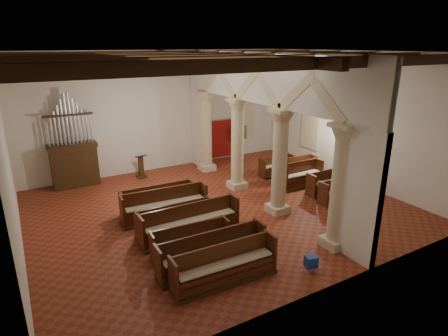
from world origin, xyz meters
TOP-DOWN VIEW (x-y plane):
  - floor at (0.00, 0.00)m, footprint 14.00×14.00m
  - ceiling at (0.00, 0.00)m, footprint 14.00×14.00m
  - wall_back at (0.00, 6.00)m, footprint 14.00×0.02m
  - wall_front at (0.00, -6.00)m, footprint 14.00×0.02m
  - wall_left at (-7.00, 0.00)m, footprint 0.02×12.00m
  - wall_right at (7.00, 0.00)m, footprint 0.02×12.00m
  - ceiling_beams at (0.00, 0.00)m, footprint 13.80×11.80m
  - arcade at (1.80, 0.00)m, footprint 0.90×11.90m
  - window_right_a at (6.98, -1.50)m, footprint 0.03×1.00m
  - window_right_b at (6.98, 2.50)m, footprint 0.03×1.00m
  - window_back at (5.00, 5.98)m, footprint 1.00×0.03m
  - pipe_organ at (-4.50, 5.50)m, footprint 2.10×0.85m
  - lectern at (-1.54, 5.04)m, footprint 0.50×0.50m
  - dossal_curtain at (3.50, 5.92)m, footprint 1.80×0.07m
  - processional_banner at (4.37, 5.02)m, footprint 0.49×0.62m
  - hymnal_box_a at (0.21, -5.14)m, footprint 0.39×0.34m
  - hymnal_box_b at (-1.76, -2.59)m, footprint 0.33×0.27m
  - hymnal_box_c at (-0.60, -0.58)m, footprint 0.41×0.36m
  - tube_heater_a at (-2.57, -4.13)m, footprint 0.97×0.20m
  - tube_heater_b at (-2.94, -3.29)m, footprint 0.98×0.11m
  - nave_pew_0 at (-2.24, -4.38)m, footprint 3.07×0.82m
  - nave_pew_1 at (-2.21, -3.61)m, footprint 3.36×0.80m
  - nave_pew_2 at (-2.44, -2.61)m, footprint 2.54×0.81m
  - nave_pew_3 at (-1.97, -1.58)m, footprint 3.52×0.79m
  - nave_pew_4 at (-2.26, -1.00)m, footprint 2.80×0.70m
  - nave_pew_5 at (-2.19, 0.19)m, footprint 3.28×0.95m
  - nave_pew_6 at (-2.18, 0.94)m, footprint 2.92×0.77m
  - aisle_pew_0 at (4.63, -1.97)m, footprint 1.84×0.73m
  - aisle_pew_1 at (4.81, -1.01)m, footprint 1.79×0.70m
  - aisle_pew_2 at (4.44, 0.21)m, footprint 2.17×0.78m
  - aisle_pew_3 at (4.86, 0.99)m, footprint 2.03×0.83m
  - aisle_pew_4 at (4.44, 2.03)m, footprint 1.81×0.68m

SIDE VIEW (x-z plane):
  - floor at x=0.00m, z-range 0.00..0.00m
  - tube_heater_a at x=-2.57m, z-range 0.11..0.21m
  - tube_heater_b at x=-2.94m, z-range 0.11..0.21m
  - hymnal_box_b at x=-1.76m, z-range 0.10..0.41m
  - hymnal_box_a at x=0.21m, z-range 0.10..0.44m
  - hymnal_box_c at x=-0.60m, z-range 0.10..0.46m
  - nave_pew_2 at x=-2.44m, z-range -0.16..0.81m
  - nave_pew_4 at x=-2.26m, z-range -0.17..0.82m
  - aisle_pew_4 at x=4.44m, z-range -0.16..0.82m
  - aisle_pew_0 at x=4.63m, z-range -0.16..0.82m
  - nave_pew_6 at x=-2.18m, z-range -0.18..0.86m
  - aisle_pew_1 at x=4.81m, z-range -0.17..0.86m
  - nave_pew_1 at x=-2.21m, z-range -0.19..0.91m
  - nave_pew_0 at x=-2.24m, z-range -0.19..0.91m
  - nave_pew_3 at x=-1.97m, z-range -0.20..0.95m
  - aisle_pew_3 at x=4.86m, z-range -0.18..0.94m
  - nave_pew_5 at x=-2.19m, z-range -0.20..0.95m
  - aisle_pew_2 at x=4.44m, z-range -0.19..0.97m
  - lectern at x=-1.54m, z-range -0.10..1.10m
  - processional_banner at x=4.37m, z-range -0.30..1.82m
  - dossal_curtain at x=3.50m, z-range 0.08..2.25m
  - pipe_organ at x=-4.50m, z-range -0.83..3.57m
  - window_right_a at x=6.98m, z-range 1.10..3.30m
  - window_right_b at x=6.98m, z-range 1.10..3.30m
  - window_back at x=5.00m, z-range 1.10..3.30m
  - wall_back at x=0.00m, z-range 0.00..6.00m
  - wall_front at x=0.00m, z-range 0.00..6.00m
  - wall_left at x=-7.00m, z-range 0.00..6.00m
  - wall_right at x=7.00m, z-range 0.00..6.00m
  - arcade at x=1.80m, z-range 0.56..6.56m
  - ceiling_beams at x=0.00m, z-range 5.67..5.97m
  - ceiling at x=0.00m, z-range 6.00..6.00m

